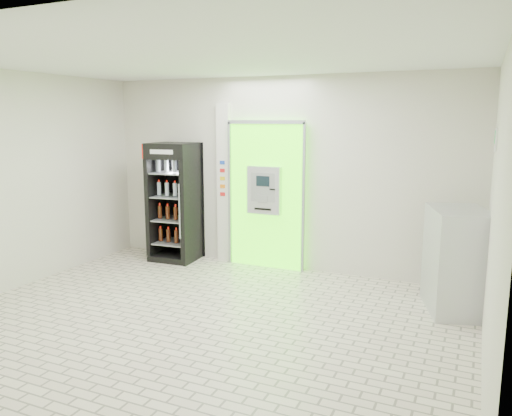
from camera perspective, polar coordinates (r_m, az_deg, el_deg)
The scene contains 7 objects.
ground at distance 6.03m, azimuth -6.25°, elevation -12.83°, with size 6.00×6.00×0.00m, color beige.
room_shell at distance 5.58m, azimuth -6.61°, elevation 4.88°, with size 6.00×6.00×6.00m.
atm_assembly at distance 7.89m, azimuth 1.23°, elevation 1.57°, with size 1.30×0.24×2.33m.
pillar at distance 8.24m, azimuth -3.67°, elevation 2.82°, with size 0.22×0.11×2.60m.
beverage_cooler at distance 8.45m, azimuth -9.21°, elevation 0.43°, with size 0.78×0.73×1.96m.
steel_cabinet at distance 6.62m, azimuth 21.96°, elevation -5.58°, with size 0.90×1.10×1.28m.
exit_sign at distance 6.17m, azimuth 25.73°, elevation 7.06°, with size 0.02×0.22×0.26m.
Camera 1 is at (2.85, -4.77, 2.35)m, focal length 35.00 mm.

